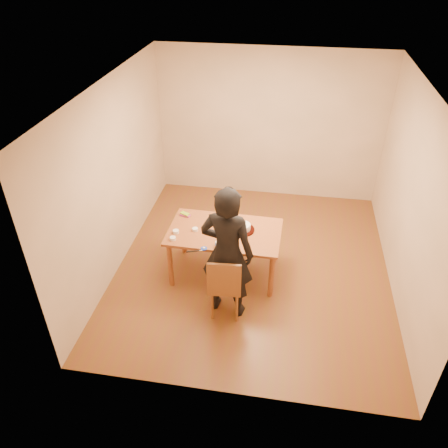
% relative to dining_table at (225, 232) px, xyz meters
% --- Properties ---
extents(room_shell, '(4.00, 4.50, 2.70)m').
position_rel_dining_table_xyz_m(room_shell, '(0.40, 0.58, 0.62)').
color(room_shell, brown).
rests_on(room_shell, ground).
extents(dining_table, '(1.59, 0.96, 0.04)m').
position_rel_dining_table_xyz_m(dining_table, '(0.00, 0.00, 0.00)').
color(dining_table, brown).
rests_on(dining_table, floor).
extents(dining_chair, '(0.40, 0.40, 0.04)m').
position_rel_dining_table_xyz_m(dining_chair, '(0.15, -0.77, -0.28)').
color(dining_chair, brown).
rests_on(dining_chair, floor).
extents(cake_plate, '(0.32, 0.32, 0.02)m').
position_rel_dining_table_xyz_m(cake_plate, '(0.25, 0.06, 0.03)').
color(cake_plate, '#B81B0C').
rests_on(cake_plate, dining_table).
extents(cake, '(0.21, 0.21, 0.07)m').
position_rel_dining_table_xyz_m(cake, '(0.25, 0.06, 0.08)').
color(cake, white).
rests_on(cake, cake_plate).
extents(frosting_dome, '(0.21, 0.21, 0.03)m').
position_rel_dining_table_xyz_m(frosting_dome, '(0.25, 0.06, 0.12)').
color(frosting_dome, white).
rests_on(frosting_dome, cake).
extents(frosting_tub, '(0.08, 0.08, 0.07)m').
position_rel_dining_table_xyz_m(frosting_tub, '(-0.02, -0.36, 0.06)').
color(frosting_tub, white).
rests_on(frosting_tub, dining_table).
extents(frosting_lid, '(0.09, 0.09, 0.01)m').
position_rel_dining_table_xyz_m(frosting_lid, '(-0.20, -0.45, 0.02)').
color(frosting_lid, '#1A38AF').
rests_on(frosting_lid, dining_table).
extents(frosting_dollop, '(0.04, 0.04, 0.02)m').
position_rel_dining_table_xyz_m(frosting_dollop, '(-0.20, -0.45, 0.04)').
color(frosting_dollop, white).
rests_on(frosting_dollop, frosting_lid).
extents(ramekin_green, '(0.08, 0.08, 0.04)m').
position_rel_dining_table_xyz_m(ramekin_green, '(-0.66, -0.32, 0.04)').
color(ramekin_green, white).
rests_on(ramekin_green, dining_table).
extents(ramekin_yellow, '(0.08, 0.08, 0.04)m').
position_rel_dining_table_xyz_m(ramekin_yellow, '(-0.41, -0.05, 0.04)').
color(ramekin_yellow, white).
rests_on(ramekin_yellow, dining_table).
extents(ramekin_multi, '(0.09, 0.09, 0.04)m').
position_rel_dining_table_xyz_m(ramekin_multi, '(-0.66, -0.15, 0.04)').
color(ramekin_multi, white).
rests_on(ramekin_multi, dining_table).
extents(candy_box_pink, '(0.16, 0.10, 0.02)m').
position_rel_dining_table_xyz_m(candy_box_pink, '(-0.63, 0.29, 0.03)').
color(candy_box_pink, '#CB2F6E').
rests_on(candy_box_pink, dining_table).
extents(candy_box_green, '(0.15, 0.12, 0.02)m').
position_rel_dining_table_xyz_m(candy_box_green, '(-0.64, 0.30, 0.05)').
color(candy_box_green, green).
rests_on(candy_box_green, candy_box_pink).
extents(spatula, '(0.17, 0.07, 0.01)m').
position_rel_dining_table_xyz_m(spatula, '(-0.33, -0.53, 0.02)').
color(spatula, black).
rests_on(spatula, dining_table).
extents(person, '(0.74, 0.55, 1.86)m').
position_rel_dining_table_xyz_m(person, '(0.15, -0.73, 0.20)').
color(person, black).
rests_on(person, floor).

